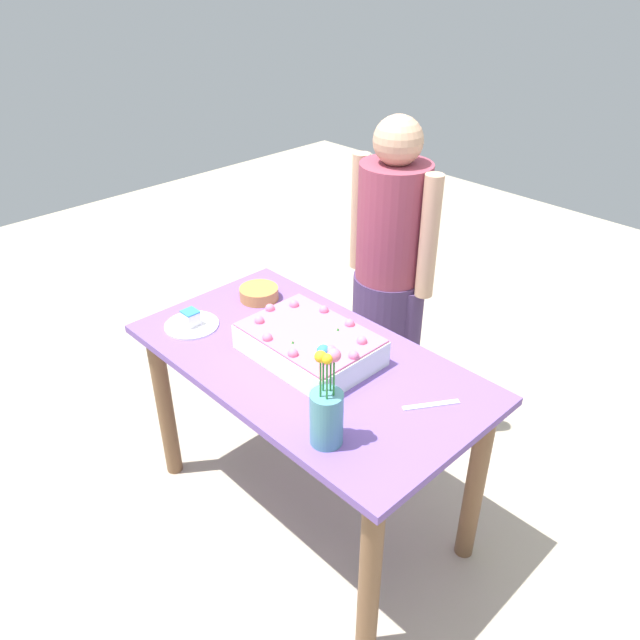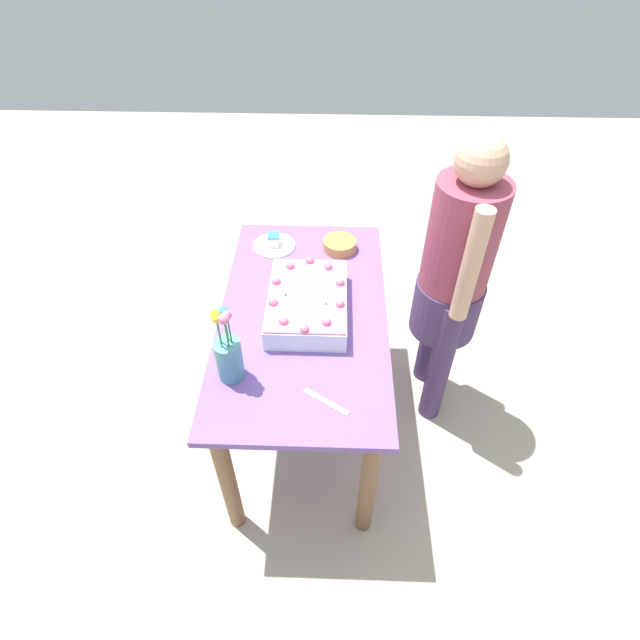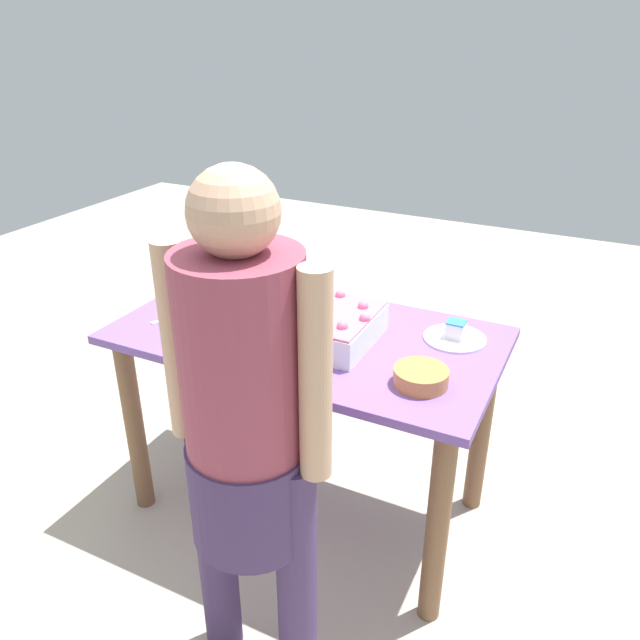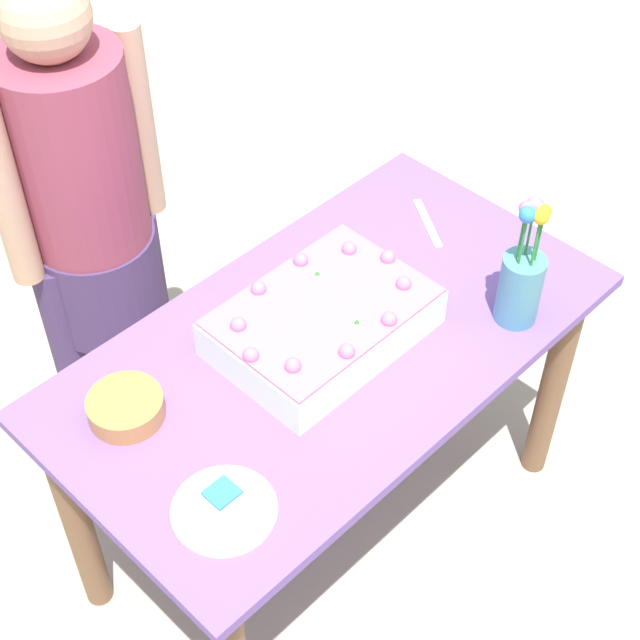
% 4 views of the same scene
% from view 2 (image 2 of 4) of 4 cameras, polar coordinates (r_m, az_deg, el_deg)
% --- Properties ---
extents(ground_plane, '(8.00, 8.00, 0.00)m').
position_cam_2_polar(ground_plane, '(2.75, -1.53, -10.76)').
color(ground_plane, '#B0A38D').
extents(dining_table, '(1.32, 0.72, 0.77)m').
position_cam_2_polar(dining_table, '(2.26, -1.82, -1.72)').
color(dining_table, '#7150A1').
rests_on(dining_table, ground_plane).
extents(sheet_cake, '(0.48, 0.33, 0.13)m').
position_cam_2_polar(sheet_cake, '(2.13, -1.43, 2.05)').
color(sheet_cake, white).
rests_on(sheet_cake, dining_table).
extents(serving_plate_with_slice, '(0.21, 0.21, 0.07)m').
position_cam_2_polar(serving_plate_with_slice, '(2.53, -5.26, 8.71)').
color(serving_plate_with_slice, white).
rests_on(serving_plate_with_slice, dining_table).
extents(cake_knife, '(0.12, 0.17, 0.00)m').
position_cam_2_polar(cake_knife, '(1.84, 0.72, -9.32)').
color(cake_knife, silver).
rests_on(cake_knife, dining_table).
extents(flower_vase, '(0.10, 0.10, 0.34)m').
position_cam_2_polar(flower_vase, '(1.86, -10.41, -3.92)').
color(flower_vase, teal).
rests_on(flower_vase, dining_table).
extents(fruit_bowl, '(0.16, 0.16, 0.05)m').
position_cam_2_polar(fruit_bowl, '(2.49, 2.27, 8.58)').
color(fruit_bowl, '#BF7D3E').
rests_on(fruit_bowl, dining_table).
extents(person_standing, '(0.45, 0.31, 1.49)m').
position_cam_2_polar(person_standing, '(2.30, 15.05, 5.14)').
color(person_standing, '#43305A').
rests_on(person_standing, ground_plane).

